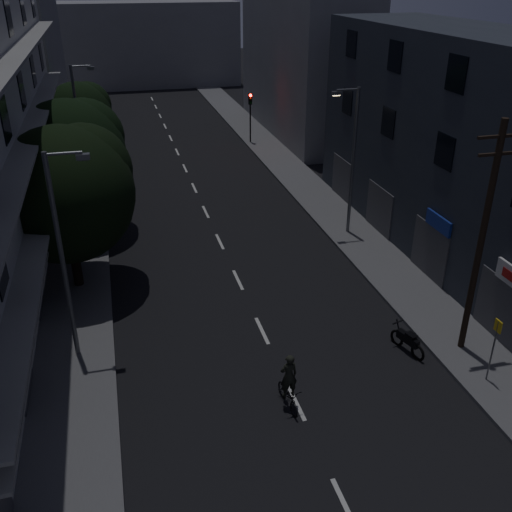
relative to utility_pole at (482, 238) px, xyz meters
name	(u,v)px	position (x,y,z in m)	size (l,w,h in m)	color
ground	(204,209)	(-7.28, 17.21, -4.87)	(160.00, 160.00, 0.00)	black
sidewalk_left	(81,220)	(-14.78, 17.21, -4.79)	(3.00, 90.00, 0.15)	#565659
sidewalk_right	(317,197)	(0.22, 17.21, -4.79)	(3.00, 90.00, 0.15)	#565659
lane_markings	(189,178)	(-7.28, 23.46, -4.86)	(0.15, 60.50, 0.01)	beige
building_right	(494,161)	(4.72, 6.21, 0.63)	(6.19, 28.00, 11.00)	#282D36
building_far_left	(19,40)	(-19.28, 40.21, 3.13)	(6.00, 20.00, 16.00)	slate
building_far_right	(302,58)	(4.72, 34.21, 1.63)	(6.00, 20.00, 13.00)	slate
building_far_end	(142,44)	(-7.28, 62.21, 0.13)	(24.00, 8.00, 10.00)	slate
tree_near	(66,189)	(-14.64, 9.03, -0.01)	(6.10, 6.10, 7.53)	black
tree_mid	(70,151)	(-14.65, 15.34, -0.09)	(6.02, 6.02, 7.41)	black
tree_far	(79,113)	(-14.55, 28.38, -0.89)	(4.95, 4.95, 6.12)	black
traffic_signal_far_right	(250,108)	(-0.79, 31.13, -1.77)	(0.28, 0.37, 4.10)	black
traffic_signal_far_left	(92,115)	(-13.69, 31.56, -1.77)	(0.28, 0.37, 4.10)	black
street_lamp_left_near	(64,249)	(-14.53, 3.36, -0.27)	(1.51, 0.25, 8.00)	slate
street_lamp_right	(351,155)	(-0.13, 11.47, -0.27)	(1.51, 0.25, 8.00)	slate
street_lamp_left_far	(80,121)	(-14.30, 23.10, -0.27)	(1.51, 0.25, 8.00)	#585B60
utility_pole	(482,238)	(0.00, 0.00, 0.00)	(1.80, 0.24, 9.00)	black
bus_stop_sign	(495,340)	(-0.26, -2.05, -2.98)	(0.06, 0.35, 2.52)	#595B60
motorcycle	(407,341)	(-2.14, 0.41, -4.40)	(0.73, 1.79, 1.18)	black
cyclist	(288,389)	(-7.60, -1.41, -4.15)	(0.73, 1.72, 2.12)	black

